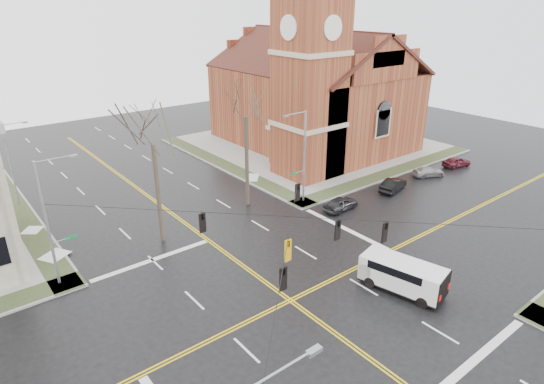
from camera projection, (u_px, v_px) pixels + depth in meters
ground at (290, 300)px, 30.21m from camera, size 120.00×120.00×0.00m
sidewalks at (290, 300)px, 30.18m from camera, size 80.00×80.00×0.17m
road_markings at (290, 300)px, 30.20m from camera, size 100.00×100.00×0.01m
church at (312, 84)px, 59.00m from camera, size 24.28×27.48×27.50m
signal_pole_ne at (303, 154)px, 43.07m from camera, size 2.75×0.22×9.00m
signal_pole_nw at (49, 221)px, 30.12m from camera, size 2.75×0.22×9.00m
span_wires at (292, 217)px, 27.80m from camera, size 23.02×23.02×0.03m
traffic_signals at (299, 232)px, 27.61m from camera, size 8.21×8.26×1.30m
streetlight_north_a at (11, 162)px, 42.60m from camera, size 2.30×0.20×8.00m
cargo_van at (399, 273)px, 30.95m from camera, size 3.50×6.07×2.18m
parked_car_a at (341, 203)px, 43.07m from camera, size 3.98×1.87×1.32m
parked_car_b at (393, 185)px, 47.44m from camera, size 4.28×2.35×1.34m
parked_car_c at (428, 172)px, 51.45m from camera, size 4.02×2.84×1.08m
parked_car_d at (457, 162)px, 54.37m from camera, size 3.92×2.21×1.26m
tree_nw_near at (152, 138)px, 34.35m from camera, size 4.00×4.00×12.22m
tree_ne at (246, 110)px, 40.68m from camera, size 4.00×4.00×12.93m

